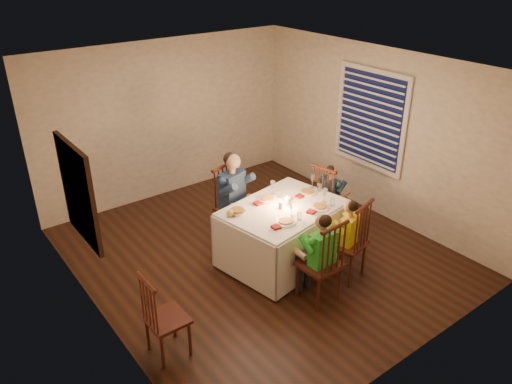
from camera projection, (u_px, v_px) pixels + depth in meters
ground at (259, 253)px, 7.01m from camera, size 5.00×5.00×0.00m
wall_left at (88, 221)px, 5.21m from camera, size 0.02×5.00×2.60m
wall_right at (375, 133)px, 7.64m from camera, size 0.02×5.00×2.60m
wall_back at (167, 120)px, 8.21m from camera, size 4.50×0.02×2.60m
ceiling at (259, 67)px, 5.84m from camera, size 5.00×5.00×0.00m
dining_table at (283, 222)px, 6.62m from camera, size 1.74×1.38×0.79m
chair_adult at (235, 237)px, 7.39m from camera, size 0.56×0.55×1.11m
chair_near_left at (317, 297)px, 6.13m from camera, size 0.48×0.45×1.11m
chair_near_right at (343, 275)px, 6.55m from camera, size 0.56×0.54×1.11m
chair_end at (327, 231)px, 7.55m from camera, size 0.50×0.52×1.11m
chair_extra at (170, 351)px, 5.32m from camera, size 0.40×0.42×1.01m
adult at (235, 237)px, 7.39m from camera, size 0.62×0.59×1.34m
child_green at (317, 297)px, 6.13m from camera, size 0.43×0.40×1.17m
child_yellow at (343, 275)px, 6.55m from camera, size 0.45×0.43×1.10m
child_teal at (327, 231)px, 7.55m from camera, size 0.38×0.41×1.08m
setting_adult at (267, 199)px, 6.69m from camera, size 0.30×0.30×0.02m
setting_green at (285, 222)px, 6.14m from camera, size 0.30×0.30×0.02m
setting_yellow at (319, 207)px, 6.48m from camera, size 0.30×0.30×0.02m
setting_teal at (307, 192)px, 6.87m from camera, size 0.30×0.30×0.02m
candle_left at (280, 205)px, 6.45m from camera, size 0.06×0.06×0.10m
candle_right at (287, 202)px, 6.54m from camera, size 0.06×0.06×0.10m
squash at (230, 213)px, 6.27m from camera, size 0.09×0.09×0.09m
orange_fruit at (289, 198)px, 6.65m from camera, size 0.08×0.08×0.08m
serving_bowl at (237, 212)px, 6.33m from camera, size 0.22×0.22×0.05m
wall_mirror at (78, 193)px, 5.35m from camera, size 0.06×0.95×1.15m
window_blinds at (370, 119)px, 7.60m from camera, size 0.07×1.34×1.54m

